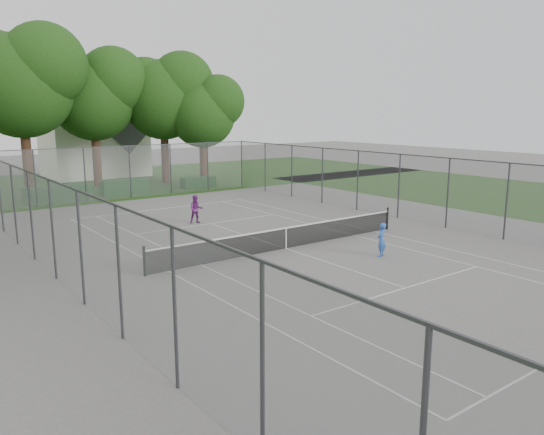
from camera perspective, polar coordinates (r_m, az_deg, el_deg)
ground at (r=22.63m, az=1.52°, el=-3.38°), size 120.00×120.00×0.00m
grass_far at (r=45.62m, az=-19.15°, el=3.48°), size 60.00×20.00×0.00m
grass_right at (r=39.90m, az=27.21°, el=1.80°), size 16.00×40.00×0.00m
court_markings at (r=22.63m, az=1.52°, el=-3.37°), size 11.03×23.83×0.01m
tennis_net at (r=22.50m, az=1.52°, el=-2.12°), size 12.87×0.10×1.10m
perimeter_fence at (r=22.24m, az=1.54°, el=1.13°), size 18.08×34.08×3.52m
tree_far_left at (r=41.00m, az=-25.32°, el=13.49°), size 8.14×7.43×11.70m
tree_far_midleft at (r=43.34m, az=-18.60°, el=12.77°), size 7.35×6.71×10.57m
tree_far_midright at (r=44.25m, az=-11.52°, el=12.98°), size 7.27×6.64×10.46m
tree_far_right at (r=43.26m, az=-7.40°, el=11.48°), size 6.00×5.48×8.62m
hedge_left at (r=36.90m, az=-21.99°, el=2.37°), size 4.15×1.24×1.04m
hedge_mid at (r=38.94m, az=-15.56°, el=3.20°), size 3.27×0.94×1.03m
hedge_right at (r=41.25m, az=-7.95°, el=3.77°), size 2.62×0.96×0.79m
house at (r=50.57m, az=-18.68°, el=8.91°), size 8.22×6.37×10.23m
girl_player at (r=21.73m, az=11.69°, el=-2.36°), size 0.59×0.51×1.38m
woman_player at (r=27.91m, az=-8.17°, el=0.88°), size 0.87×0.77×1.47m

